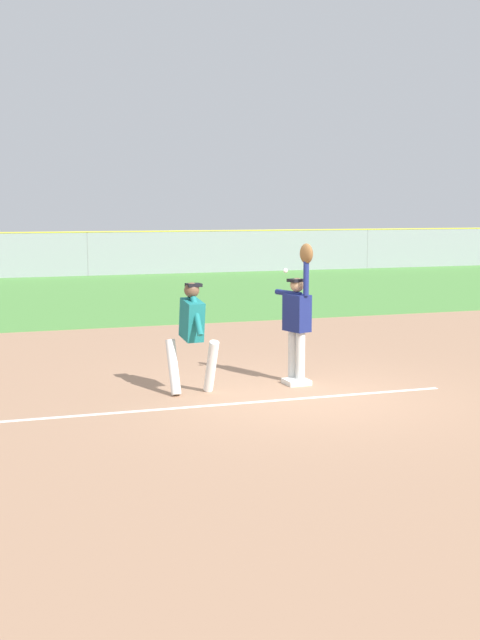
{
  "coord_description": "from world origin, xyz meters",
  "views": [
    {
      "loc": [
        -4.76,
        -11.17,
        2.84
      ],
      "look_at": [
        -0.65,
        1.01,
        1.05
      ],
      "focal_mm": 45.38,
      "sensor_mm": 36.0,
      "label": 1
    }
  ],
  "objects_px": {
    "parked_car_green": "(278,253)",
    "fielder": "(298,315)",
    "first_base": "(296,382)",
    "parked_car_white": "(22,258)",
    "baseball": "(286,271)",
    "parked_car_tan": "(164,255)",
    "runner": "(192,330)"
  },
  "relations": [
    {
      "from": "fielder",
      "to": "baseball",
      "type": "distance_m",
      "value": 0.75
    },
    {
      "from": "first_base",
      "to": "baseball",
      "type": "xyz_separation_m",
      "value": [
        -0.15,
        0.15,
        1.8
      ]
    },
    {
      "from": "first_base",
      "to": "parked_car_tan",
      "type": "distance_m",
      "value": 25.0
    },
    {
      "from": "fielder",
      "to": "runner",
      "type": "xyz_separation_m",
      "value": [
        -1.84,
        -0.23,
        -0.12
      ]
    },
    {
      "from": "parked_car_green",
      "to": "fielder",
      "type": "bearing_deg",
      "value": -112.15
    },
    {
      "from": "first_base",
      "to": "runner",
      "type": "height_order",
      "value": "runner"
    },
    {
      "from": "parked_car_tan",
      "to": "parked_car_green",
      "type": "relative_size",
      "value": 0.99
    },
    {
      "from": "first_base",
      "to": "parked_car_green",
      "type": "relative_size",
      "value": 0.09
    },
    {
      "from": "fielder",
      "to": "baseball",
      "type": "relative_size",
      "value": 30.81
    },
    {
      "from": "baseball",
      "to": "parked_car_tan",
      "type": "distance_m",
      "value": 24.89
    },
    {
      "from": "first_base",
      "to": "fielder",
      "type": "distance_m",
      "value": 1.09
    },
    {
      "from": "first_base",
      "to": "parked_car_white",
      "type": "distance_m",
      "value": 24.71
    },
    {
      "from": "baseball",
      "to": "parked_car_green",
      "type": "xyz_separation_m",
      "value": [
        9.38,
        24.4,
        -1.16
      ]
    },
    {
      "from": "fielder",
      "to": "runner",
      "type": "height_order",
      "value": "fielder"
    },
    {
      "from": "parked_car_white",
      "to": "parked_car_tan",
      "type": "height_order",
      "value": "same"
    },
    {
      "from": "runner",
      "to": "parked_car_green",
      "type": "bearing_deg",
      "value": 62.11
    },
    {
      "from": "first_base",
      "to": "parked_car_green",
      "type": "xyz_separation_m",
      "value": [
        9.23,
        24.55,
        0.63
      ]
    },
    {
      "from": "runner",
      "to": "parked_car_tan",
      "type": "relative_size",
      "value": 0.39
    },
    {
      "from": "first_base",
      "to": "fielder",
      "type": "height_order",
      "value": "fielder"
    },
    {
      "from": "first_base",
      "to": "baseball",
      "type": "height_order",
      "value": "baseball"
    },
    {
      "from": "fielder",
      "to": "first_base",
      "type": "bearing_deg",
      "value": 46.9
    },
    {
      "from": "fielder",
      "to": "parked_car_tan",
      "type": "bearing_deg",
      "value": -115.31
    },
    {
      "from": "fielder",
      "to": "runner",
      "type": "relative_size",
      "value": 1.33
    },
    {
      "from": "parked_car_tan",
      "to": "parked_car_green",
      "type": "height_order",
      "value": "same"
    },
    {
      "from": "first_base",
      "to": "fielder",
      "type": "xyz_separation_m",
      "value": [
        0.06,
        0.11,
        1.08
      ]
    },
    {
      "from": "runner",
      "to": "parked_car_tan",
      "type": "bearing_deg",
      "value": 73.82
    },
    {
      "from": "fielder",
      "to": "parked_car_white",
      "type": "relative_size",
      "value": 0.5
    },
    {
      "from": "first_base",
      "to": "baseball",
      "type": "distance_m",
      "value": 1.81
    },
    {
      "from": "first_base",
      "to": "fielder",
      "type": "relative_size",
      "value": 0.17
    },
    {
      "from": "runner",
      "to": "parked_car_white",
      "type": "relative_size",
      "value": 0.38
    },
    {
      "from": "parked_car_white",
      "to": "parked_car_green",
      "type": "bearing_deg",
      "value": 4.7
    },
    {
      "from": "first_base",
      "to": "baseball",
      "type": "relative_size",
      "value": 5.14
    }
  ]
}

